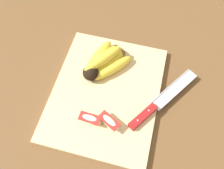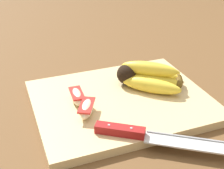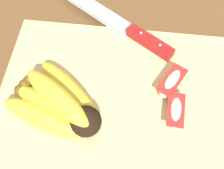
# 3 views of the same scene
# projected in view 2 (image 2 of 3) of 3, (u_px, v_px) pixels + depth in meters

# --- Properties ---
(ground_plane) EXTENTS (6.00, 6.00, 0.00)m
(ground_plane) POSITION_uv_depth(u_px,v_px,m) (115.00, 102.00, 0.77)
(ground_plane) COLOR brown
(cutting_board) EXTENTS (0.41, 0.33, 0.02)m
(cutting_board) POSITION_uv_depth(u_px,v_px,m) (121.00, 101.00, 0.76)
(cutting_board) COLOR #DBBC84
(cutting_board) RESTS_ON ground_plane
(banana_bunch) EXTENTS (0.17, 0.16, 0.07)m
(banana_bunch) POSITION_uv_depth(u_px,v_px,m) (149.00, 77.00, 0.79)
(banana_bunch) COLOR black
(banana_bunch) RESTS_ON cutting_board
(chefs_knife) EXTENTS (0.25, 0.18, 0.02)m
(chefs_knife) POSITION_uv_depth(u_px,v_px,m) (144.00, 135.00, 0.62)
(chefs_knife) COLOR silver
(chefs_knife) RESTS_ON cutting_board
(apple_wedge_near) EXTENTS (0.06, 0.07, 0.03)m
(apple_wedge_near) POSITION_uv_depth(u_px,v_px,m) (87.00, 108.00, 0.68)
(apple_wedge_near) COLOR #F4E5C1
(apple_wedge_near) RESTS_ON cutting_board
(apple_wedge_middle) EXTENTS (0.03, 0.07, 0.03)m
(apple_wedge_middle) POSITION_uv_depth(u_px,v_px,m) (76.00, 95.00, 0.73)
(apple_wedge_middle) COLOR #F4E5C1
(apple_wedge_middle) RESTS_ON cutting_board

